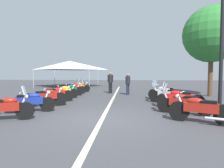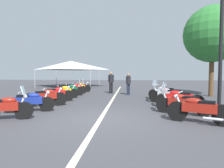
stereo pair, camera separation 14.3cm
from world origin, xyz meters
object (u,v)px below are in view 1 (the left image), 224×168
motorcycle_left_row_7 (78,87)px  motorcycle_left_row_1 (30,101)px  motorcycle_right_row_3 (168,95)px  street_lamp_twin_globe (222,27)px  motorcycle_left_row_0 (5,107)px  bystander_1 (128,82)px  motorcycle_left_row_6 (74,88)px  roadside_tree_0 (212,35)px  event_tent (69,65)px  motorcycle_left_row_4 (62,91)px  bystander_0 (110,81)px  motorcycle_right_row_4 (165,92)px  motorcycle_right_row_0 (200,109)px  motorcycle_right_row_2 (179,98)px  motorcycle_left_row_2 (46,97)px  motorcycle_left_row_3 (56,94)px  motorcycle_left_row_5 (70,89)px  motorcycle_right_row_1 (183,103)px

motorcycle_left_row_7 → motorcycle_left_row_1: bearing=-108.1°
motorcycle_right_row_3 → street_lamp_twin_globe: 4.28m
motorcycle_left_row_0 → motorcycle_left_row_1: motorcycle_left_row_0 is taller
bystander_1 → motorcycle_left_row_6: bearing=-146.3°
roadside_tree_0 → event_tent: 16.13m
motorcycle_right_row_3 → roadside_tree_0: size_ratio=0.32×
event_tent → street_lamp_twin_globe: bearing=-144.9°
motorcycle_left_row_4 → bystander_0: bearing=27.6°
bystander_1 → event_tent: event_tent is taller
motorcycle_left_row_1 → bystander_0: (7.85, -2.74, 0.58)m
motorcycle_right_row_4 → street_lamp_twin_globe: size_ratio=0.39×
motorcycle_right_row_0 → roadside_tree_0: roadside_tree_0 is taller
motorcycle_left_row_1 → motorcycle_right_row_2: 6.68m
motorcycle_right_row_0 → motorcycle_right_row_3: (4.21, 0.12, 0.01)m
motorcycle_left_row_4 → motorcycle_right_row_4: bearing=-23.8°
motorcycle_right_row_0 → street_lamp_twin_globe: size_ratio=0.37×
motorcycle_left_row_2 → motorcycle_right_row_0: same height
motorcycle_left_row_3 → bystander_0: bearing=38.7°
motorcycle_left_row_1 → motorcycle_left_row_7: 8.63m
street_lamp_twin_globe → event_tent: 18.90m
motorcycle_left_row_1 → motorcycle_right_row_3: size_ratio=0.99×
motorcycle_left_row_6 → bystander_0: bystander_0 is taller
motorcycle_left_row_1 → motorcycle_right_row_0: 6.58m
motorcycle_right_row_2 → event_tent: 17.29m
motorcycle_right_row_4 → motorcycle_right_row_3: bearing=111.8°
motorcycle_left_row_5 → bystander_0: size_ratio=1.06×
motorcycle_left_row_2 → motorcycle_left_row_4: bearing=67.8°
motorcycle_left_row_6 → motorcycle_right_row_0: (-8.51, -6.59, 0.01)m
motorcycle_left_row_4 → motorcycle_right_row_2: 7.31m
motorcycle_left_row_3 → motorcycle_left_row_5: (2.85, 0.02, 0.01)m
motorcycle_right_row_4 → motorcycle_left_row_1: bearing=58.7°
motorcycle_left_row_7 → roadside_tree_0: size_ratio=0.33×
motorcycle_left_row_1 → motorcycle_right_row_1: size_ratio=1.00×
motorcycle_left_row_6 → street_lamp_twin_globe: size_ratio=0.37×
motorcycle_left_row_5 → roadside_tree_0: (0.56, -10.10, 3.91)m
motorcycle_right_row_4 → motorcycle_right_row_1: bearing=113.7°
motorcycle_left_row_1 → event_tent: 16.11m
roadside_tree_0 → motorcycle_left_row_7: bearing=77.9°
bystander_0 → motorcycle_left_row_1: bearing=-54.7°
motorcycle_left_row_0 → motorcycle_left_row_1: size_ratio=0.95×
motorcycle_left_row_4 → motorcycle_right_row_1: motorcycle_right_row_1 is taller
motorcycle_left_row_2 → roadside_tree_0: 11.82m
motorcycle_right_row_2 → motorcycle_left_row_0: bearing=44.2°
motorcycle_right_row_0 → motorcycle_right_row_1: motorcycle_right_row_1 is taller
motorcycle_left_row_0 → motorcycle_right_row_4: size_ratio=0.96×
motorcycle_left_row_1 → motorcycle_left_row_3: size_ratio=1.02×
motorcycle_left_row_3 → event_tent: size_ratio=0.29×
motorcycle_left_row_3 → bystander_0: (4.82, -2.78, 0.58)m
motorcycle_right_row_1 → motorcycle_right_row_4: 4.18m
motorcycle_right_row_3 → street_lamp_twin_globe: bearing=143.6°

